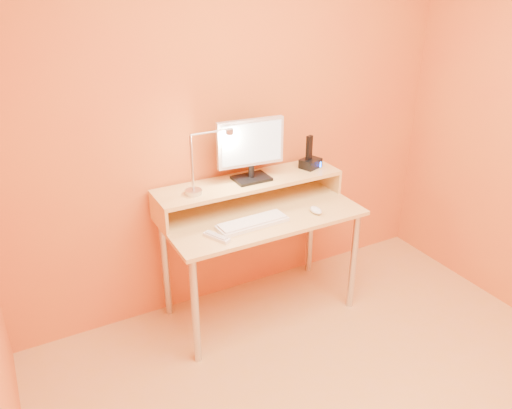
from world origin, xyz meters
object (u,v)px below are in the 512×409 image
lamp_base (194,192)px  mouse (316,210)px  phone_dock (310,163)px  monitor_panel (250,143)px  remote_control (217,237)px  keyboard (252,223)px

lamp_base → mouse: size_ratio=0.96×
phone_dock → mouse: phone_dock is taller
monitor_panel → lamp_base: (-0.40, -0.04, -0.23)m
lamp_base → mouse: lamp_base is taller
phone_dock → remote_control: (-0.82, -0.32, -0.18)m
monitor_panel → mouse: bearing=-43.7°
monitor_panel → lamp_base: size_ratio=4.22×
monitor_panel → remote_control: 0.64m
lamp_base → phone_dock: size_ratio=0.77×
mouse → remote_control: mouse is taller
monitor_panel → remote_control: monitor_panel is taller
lamp_base → keyboard: lamp_base is taller
phone_dock → mouse: (-0.16, -0.31, -0.17)m
phone_dock → keyboard: 0.66m
phone_dock → lamp_base: bearing=162.3°
monitor_panel → keyboard: size_ratio=0.99×
remote_control → monitor_panel: bearing=15.7°
monitor_panel → phone_dock: bearing=3.8°
mouse → lamp_base: bearing=162.0°
remote_control → lamp_base: bearing=67.9°
monitor_panel → keyboard: bearing=-110.8°
monitor_panel → phone_dock: 0.48m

